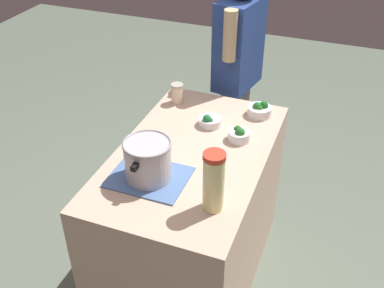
{
  "coord_description": "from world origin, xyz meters",
  "views": [
    {
      "loc": [
        -1.76,
        -0.67,
        2.25
      ],
      "look_at": [
        0.0,
        0.0,
        0.95
      ],
      "focal_mm": 43.43,
      "sensor_mm": 36.0,
      "label": 1
    }
  ],
  "objects_px": {
    "cooking_pot": "(148,159)",
    "broccoli_bowl_center": "(209,121)",
    "broccoli_bowl_front": "(239,135)",
    "broccoli_bowl_back": "(260,110)",
    "mason_jar": "(177,93)",
    "person_cook": "(237,79)",
    "lemonade_pitcher": "(214,181)"
  },
  "relations": [
    {
      "from": "cooking_pot",
      "to": "broccoli_bowl_back",
      "type": "height_order",
      "value": "cooking_pot"
    },
    {
      "from": "mason_jar",
      "to": "broccoli_bowl_center",
      "type": "distance_m",
      "value": 0.31
    },
    {
      "from": "broccoli_bowl_front",
      "to": "broccoli_bowl_back",
      "type": "distance_m",
      "value": 0.28
    },
    {
      "from": "cooking_pot",
      "to": "broccoli_bowl_center",
      "type": "distance_m",
      "value": 0.55
    },
    {
      "from": "lemonade_pitcher",
      "to": "broccoli_bowl_front",
      "type": "xyz_separation_m",
      "value": [
        0.54,
        0.04,
        -0.11
      ]
    },
    {
      "from": "lemonade_pitcher",
      "to": "broccoli_bowl_back",
      "type": "bearing_deg",
      "value": 0.11
    },
    {
      "from": "cooking_pot",
      "to": "broccoli_bowl_back",
      "type": "relative_size",
      "value": 2.13
    },
    {
      "from": "cooking_pot",
      "to": "mason_jar",
      "type": "bearing_deg",
      "value": 11.9
    },
    {
      "from": "mason_jar",
      "to": "broccoli_bowl_front",
      "type": "distance_m",
      "value": 0.52
    },
    {
      "from": "broccoli_bowl_center",
      "to": "broccoli_bowl_back",
      "type": "height_order",
      "value": "broccoli_bowl_back"
    },
    {
      "from": "mason_jar",
      "to": "person_cook",
      "type": "height_order",
      "value": "person_cook"
    },
    {
      "from": "broccoli_bowl_center",
      "to": "person_cook",
      "type": "xyz_separation_m",
      "value": [
        0.61,
        0.02,
        -0.04
      ]
    },
    {
      "from": "lemonade_pitcher",
      "to": "mason_jar",
      "type": "bearing_deg",
      "value": 31.73
    },
    {
      "from": "person_cook",
      "to": "lemonade_pitcher",
      "type": "bearing_deg",
      "value": -168.42
    },
    {
      "from": "cooking_pot",
      "to": "broccoli_bowl_center",
      "type": "xyz_separation_m",
      "value": [
        0.53,
        -0.11,
        -0.08
      ]
    },
    {
      "from": "cooking_pot",
      "to": "person_cook",
      "type": "bearing_deg",
      "value": -4.42
    },
    {
      "from": "broccoli_bowl_back",
      "to": "person_cook",
      "type": "distance_m",
      "value": 0.48
    },
    {
      "from": "cooking_pot",
      "to": "lemonade_pitcher",
      "type": "height_order",
      "value": "lemonade_pitcher"
    },
    {
      "from": "lemonade_pitcher",
      "to": "cooking_pot",
      "type": "bearing_deg",
      "value": 76.0
    },
    {
      "from": "broccoli_bowl_center",
      "to": "broccoli_bowl_front",
      "type": "bearing_deg",
      "value": -112.62
    },
    {
      "from": "lemonade_pitcher",
      "to": "mason_jar",
      "type": "xyz_separation_m",
      "value": [
        0.79,
        0.49,
        -0.08
      ]
    },
    {
      "from": "broccoli_bowl_front",
      "to": "person_cook",
      "type": "bearing_deg",
      "value": 17.02
    },
    {
      "from": "broccoli_bowl_front",
      "to": "mason_jar",
      "type": "bearing_deg",
      "value": 60.51
    },
    {
      "from": "cooking_pot",
      "to": "person_cook",
      "type": "xyz_separation_m",
      "value": [
        1.14,
        -0.09,
        -0.12
      ]
    },
    {
      "from": "broccoli_bowl_front",
      "to": "broccoli_bowl_center",
      "type": "bearing_deg",
      "value": 67.38
    },
    {
      "from": "mason_jar",
      "to": "broccoli_bowl_front",
      "type": "relative_size",
      "value": 1.02
    },
    {
      "from": "lemonade_pitcher",
      "to": "broccoli_bowl_center",
      "type": "distance_m",
      "value": 0.67
    },
    {
      "from": "person_cook",
      "to": "broccoli_bowl_back",
      "type": "bearing_deg",
      "value": -148.61
    },
    {
      "from": "mason_jar",
      "to": "broccoli_bowl_center",
      "type": "relative_size",
      "value": 0.94
    },
    {
      "from": "cooking_pot",
      "to": "broccoli_bowl_front",
      "type": "distance_m",
      "value": 0.55
    },
    {
      "from": "broccoli_bowl_center",
      "to": "person_cook",
      "type": "distance_m",
      "value": 0.61
    },
    {
      "from": "cooking_pot",
      "to": "person_cook",
      "type": "relative_size",
      "value": 0.18
    }
  ]
}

